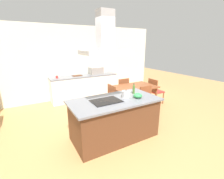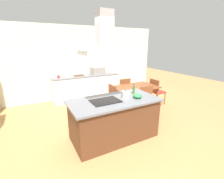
% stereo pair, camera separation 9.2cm
% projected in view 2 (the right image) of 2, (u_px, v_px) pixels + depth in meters
% --- Properties ---
extents(ground, '(16.00, 16.00, 0.00)m').
position_uv_depth(ground, '(90.00, 113.00, 4.88)').
color(ground, tan).
extents(wall_back, '(7.20, 0.10, 2.70)m').
position_uv_depth(wall_back, '(72.00, 63.00, 5.99)').
color(wall_back, silver).
rests_on(wall_back, ground).
extents(kitchen_island, '(1.92, 0.99, 0.90)m').
position_uv_depth(kitchen_island, '(114.00, 119.00, 3.49)').
color(kitchen_island, '#59331E').
rests_on(kitchen_island, ground).
extents(cooktop, '(0.60, 0.44, 0.01)m').
position_uv_depth(cooktop, '(105.00, 101.00, 3.27)').
color(cooktop, black).
rests_on(cooktop, kitchen_island).
extents(tea_kettle, '(0.24, 0.18, 0.17)m').
position_uv_depth(tea_kettle, '(126.00, 94.00, 3.48)').
color(tea_kettle, silver).
rests_on(tea_kettle, kitchen_island).
extents(olive_oil_bottle, '(0.06, 0.06, 0.25)m').
position_uv_depth(olive_oil_bottle, '(134.00, 90.00, 3.74)').
color(olive_oil_bottle, '#47722D').
rests_on(olive_oil_bottle, kitchen_island).
extents(mixing_bowl, '(0.19, 0.19, 0.11)m').
position_uv_depth(mixing_bowl, '(138.00, 96.00, 3.45)').
color(mixing_bowl, '#33934C').
rests_on(mixing_bowl, kitchen_island).
extents(back_counter, '(2.49, 0.62, 0.90)m').
position_uv_depth(back_counter, '(86.00, 87.00, 6.10)').
color(back_counter, white).
rests_on(back_counter, ground).
extents(countertop_microwave, '(0.50, 0.38, 0.28)m').
position_uv_depth(countertop_microwave, '(98.00, 71.00, 6.16)').
color(countertop_microwave, '#9E9993').
rests_on(countertop_microwave, back_counter).
extents(coffee_mug_red, '(0.08, 0.08, 0.09)m').
position_uv_depth(coffee_mug_red, '(59.00, 77.00, 5.50)').
color(coffee_mug_red, red).
rests_on(coffee_mug_red, back_counter).
extents(cutting_board, '(0.34, 0.24, 0.02)m').
position_uv_depth(cutting_board, '(79.00, 75.00, 5.90)').
color(cutting_board, '#59331E').
rests_on(cutting_board, back_counter).
extents(dining_table, '(1.40, 0.90, 0.75)m').
position_uv_depth(dining_table, '(135.00, 89.00, 5.01)').
color(dining_table, brown).
rests_on(dining_table, ground).
extents(chair_at_left_end, '(0.42, 0.42, 0.89)m').
position_uv_depth(chair_at_left_end, '(109.00, 98.00, 4.63)').
color(chair_at_left_end, red).
rests_on(chair_at_left_end, ground).
extents(chair_facing_back_wall, '(0.42, 0.42, 0.89)m').
position_uv_depth(chair_facing_back_wall, '(123.00, 89.00, 5.61)').
color(chair_facing_back_wall, red).
rests_on(chair_facing_back_wall, ground).
extents(chair_facing_island, '(0.42, 0.42, 0.89)m').
position_uv_depth(chair_facing_island, '(149.00, 100.00, 4.49)').
color(chair_facing_island, red).
rests_on(chair_facing_island, ground).
extents(chair_at_right_end, '(0.42, 0.42, 0.89)m').
position_uv_depth(chair_at_right_end, '(156.00, 90.00, 5.47)').
color(chair_at_right_end, red).
rests_on(chair_at_right_end, ground).
extents(range_hood, '(0.90, 0.55, 0.78)m').
position_uv_depth(range_hood, '(105.00, 41.00, 2.94)').
color(range_hood, '#ADADB2').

